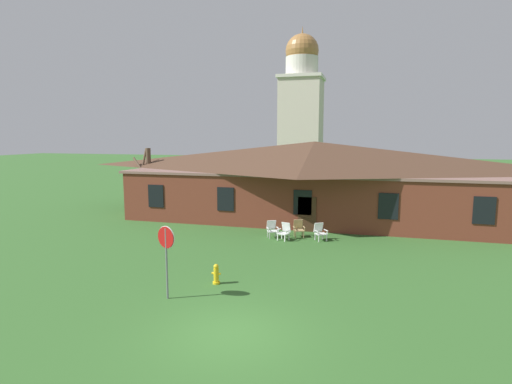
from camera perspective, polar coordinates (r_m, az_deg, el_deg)
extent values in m
plane|color=#336028|center=(12.55, -3.75, -19.24)|extent=(200.00, 200.00, 0.00)
cube|color=brown|center=(29.42, 8.07, -0.23)|extent=(24.43, 10.00, 3.20)
cube|color=#835E55|center=(29.23, 8.14, 3.03)|extent=(24.91, 10.20, 0.16)
pyramid|color=#4C3323|center=(29.16, 8.18, 5.10)|extent=(25.40, 10.40, 1.95)
cube|color=black|center=(27.70, -13.85, -0.55)|extent=(1.10, 0.06, 1.50)
cube|color=black|center=(25.67, -4.29, -1.00)|extent=(1.10, 0.06, 1.50)
cube|color=black|center=(24.47, 6.54, -1.47)|extent=(1.10, 0.06, 1.50)
cube|color=black|center=(24.21, 18.04, -1.91)|extent=(1.10, 0.06, 1.50)
cube|color=black|center=(24.93, 29.33, -2.26)|extent=(1.10, 0.06, 1.50)
cube|color=#422819|center=(24.56, 7.15, -3.13)|extent=(1.10, 0.06, 2.10)
cube|color=beige|center=(49.67, 6.31, 8.35)|extent=(4.80, 4.80, 12.30)
cube|color=silver|center=(50.13, 6.42, 15.61)|extent=(5.18, 5.18, 0.36)
cylinder|color=silver|center=(50.32, 6.44, 17.05)|extent=(3.80, 3.80, 2.20)
sphere|color=#9E6B38|center=(50.63, 6.48, 19.04)|extent=(3.88, 3.88, 3.88)
cone|color=#9E6B38|center=(51.14, 6.52, 21.61)|extent=(0.24, 0.24, 1.00)
cylinder|color=slate|center=(14.79, -12.40, -9.80)|extent=(0.07, 0.07, 2.54)
cylinder|color=white|center=(14.55, -12.47, -6.22)|extent=(0.77, 0.28, 0.81)
cylinder|color=#B71414|center=(14.53, -12.54, -6.24)|extent=(0.72, 0.27, 0.76)
cube|color=white|center=(22.91, 3.04, -6.11)|extent=(0.07, 0.07, 0.36)
cube|color=white|center=(22.80, 1.92, -6.17)|extent=(0.07, 0.07, 0.36)
cube|color=white|center=(23.33, 2.76, -5.85)|extent=(0.07, 0.07, 0.36)
cube|color=white|center=(23.21, 1.66, -5.91)|extent=(0.07, 0.07, 0.36)
cube|color=white|center=(23.01, 2.35, -5.51)|extent=(0.72, 0.71, 0.05)
cube|color=white|center=(23.24, 2.16, -4.62)|extent=(0.54, 0.41, 0.54)
cube|color=white|center=(23.02, 3.06, -5.01)|extent=(0.27, 0.44, 0.03)
cube|color=white|center=(22.90, 3.17, -5.37)|extent=(0.05, 0.05, 0.22)
cube|color=white|center=(22.88, 1.66, -5.09)|extent=(0.27, 0.44, 0.03)
cube|color=white|center=(22.75, 1.75, -5.45)|extent=(0.05, 0.05, 0.22)
cube|color=white|center=(22.29, 4.06, -6.51)|extent=(0.06, 0.06, 0.36)
cube|color=white|center=(22.52, 3.05, -6.35)|extent=(0.06, 0.06, 0.36)
cube|color=white|center=(22.66, 4.63, -6.28)|extent=(0.06, 0.06, 0.36)
cube|color=white|center=(22.89, 3.63, -6.12)|extent=(0.06, 0.06, 0.36)
cube|color=white|center=(22.54, 3.85, -5.81)|extent=(0.68, 0.67, 0.05)
cube|color=white|center=(22.73, 4.26, -4.92)|extent=(0.55, 0.35, 0.54)
cube|color=white|center=(22.34, 4.47, -5.43)|extent=(0.21, 0.46, 0.03)
cube|color=white|center=(22.23, 4.25, -5.79)|extent=(0.05, 0.05, 0.22)
cube|color=white|center=(22.63, 3.19, -5.24)|extent=(0.21, 0.46, 0.03)
cube|color=white|center=(22.52, 2.97, -5.60)|extent=(0.05, 0.05, 0.22)
cube|color=tan|center=(23.21, 6.68, -5.97)|extent=(0.06, 0.06, 0.36)
cube|color=tan|center=(23.13, 5.56, -6.00)|extent=(0.06, 0.06, 0.36)
cube|color=tan|center=(23.63, 6.49, -5.71)|extent=(0.06, 0.06, 0.36)
cube|color=tan|center=(23.55, 5.38, -5.74)|extent=(0.06, 0.06, 0.36)
cube|color=tan|center=(23.33, 6.04, -5.37)|extent=(0.68, 0.67, 0.05)
cube|color=tan|center=(23.56, 5.91, -4.48)|extent=(0.55, 0.35, 0.54)
cube|color=tan|center=(23.32, 6.76, -4.89)|extent=(0.21, 0.46, 0.03)
cube|color=tan|center=(23.19, 6.83, -5.24)|extent=(0.05, 0.05, 0.22)
cube|color=tan|center=(23.22, 5.34, -4.93)|extent=(0.21, 0.46, 0.03)
cube|color=tan|center=(23.09, 5.41, -5.28)|extent=(0.05, 0.05, 0.22)
cube|color=white|center=(22.63, 9.85, -6.39)|extent=(0.07, 0.07, 0.36)
cube|color=white|center=(22.42, 8.81, -6.50)|extent=(0.07, 0.07, 0.36)
cube|color=white|center=(23.01, 9.32, -6.14)|extent=(0.07, 0.07, 0.36)
cube|color=white|center=(22.80, 8.30, -6.25)|extent=(0.07, 0.07, 0.36)
cube|color=white|center=(22.67, 9.08, -5.82)|extent=(0.74, 0.73, 0.05)
cube|color=white|center=(22.87, 8.73, -4.92)|extent=(0.53, 0.45, 0.54)
cube|color=white|center=(22.74, 9.76, -5.28)|extent=(0.31, 0.42, 0.03)
cube|color=white|center=(22.62, 9.95, -5.64)|extent=(0.06, 0.06, 0.22)
cube|color=white|center=(22.47, 8.46, -5.41)|extent=(0.31, 0.42, 0.03)
cube|color=white|center=(22.36, 8.64, -5.77)|extent=(0.06, 0.06, 0.22)
cylinder|color=brown|center=(32.21, -14.73, 1.71)|extent=(0.36, 0.36, 4.79)
cylinder|color=brown|center=(31.79, -16.16, 3.67)|extent=(1.49, 1.15, 1.10)
cylinder|color=brown|center=(32.29, -13.99, 2.88)|extent=(0.89, 0.82, 1.31)
cylinder|color=brown|center=(32.22, -15.35, 4.74)|extent=(0.21, 0.80, 1.33)
cylinder|color=gold|center=(16.31, -5.58, -12.52)|extent=(0.28, 0.28, 0.08)
cylinder|color=gold|center=(16.20, -5.60, -11.48)|extent=(0.20, 0.20, 0.55)
sphere|color=gold|center=(16.10, -5.61, -10.36)|extent=(0.20, 0.20, 0.20)
cylinder|color=gold|center=(16.23, -6.04, -11.25)|extent=(0.10, 0.08, 0.08)
cylinder|color=gold|center=(16.14, -5.16, -11.35)|extent=(0.10, 0.08, 0.08)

